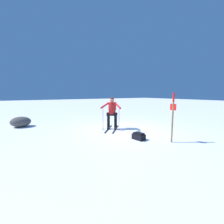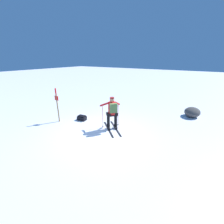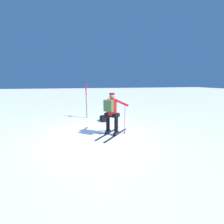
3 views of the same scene
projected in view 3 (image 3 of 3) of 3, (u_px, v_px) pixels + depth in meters
The scene contains 4 objects.
ground_plane at pixel (97, 133), 6.07m from camera, with size 80.00×80.00×0.00m, color white.
skier at pixel (112, 111), 5.74m from camera, with size 1.54×1.64×1.64m.
dropped_backpack at pixel (104, 119), 7.90m from camera, with size 0.39×0.53×0.28m.
trail_marker at pixel (86, 98), 8.41m from camera, with size 0.07×0.24×1.89m.
Camera 3 is at (-0.62, -5.77, 2.08)m, focal length 24.00 mm.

